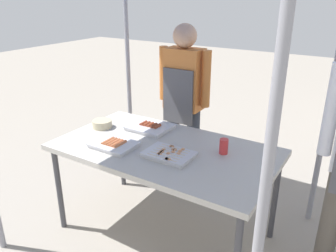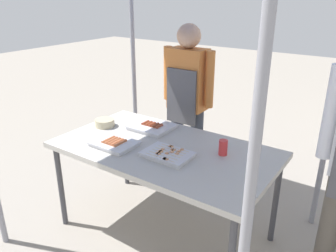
{
  "view_description": "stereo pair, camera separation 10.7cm",
  "coord_description": "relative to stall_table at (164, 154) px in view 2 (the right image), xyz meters",
  "views": [
    {
      "loc": [
        1.21,
        -1.89,
        1.81
      ],
      "look_at": [
        0.0,
        0.05,
        0.9
      ],
      "focal_mm": 36.37,
      "sensor_mm": 36.0,
      "label": 1
    },
    {
      "loc": [
        1.3,
        -1.83,
        1.81
      ],
      "look_at": [
        0.0,
        0.05,
        0.9
      ],
      "focal_mm": 36.37,
      "sensor_mm": 36.0,
      "label": 2
    }
  ],
  "objects": [
    {
      "name": "ground_plane",
      "position": [
        0.0,
        0.0,
        -0.7
      ],
      "size": [
        18.0,
        18.0,
        0.0
      ],
      "primitive_type": "plane",
      "color": "gray"
    },
    {
      "name": "stall_table",
      "position": [
        0.0,
        0.0,
        0.0
      ],
      "size": [
        1.6,
        0.9,
        0.75
      ],
      "color": "#B7B2A8",
      "rests_on": "ground"
    },
    {
      "name": "tray_grilled_sausages",
      "position": [
        -0.29,
        0.23,
        0.07
      ],
      "size": [
        0.33,
        0.29,
        0.05
      ],
      "color": "silver",
      "rests_on": "stall_table"
    },
    {
      "name": "tray_meat_skewers",
      "position": [
        0.11,
        -0.11,
        0.07
      ],
      "size": [
        0.34,
        0.23,
        0.04
      ],
      "color": "silver",
      "rests_on": "stall_table"
    },
    {
      "name": "tray_pork_links",
      "position": [
        -0.31,
        -0.19,
        0.07
      ],
      "size": [
        0.32,
        0.24,
        0.05
      ],
      "color": "silver",
      "rests_on": "stall_table"
    },
    {
      "name": "condiment_bowl",
      "position": [
        -0.65,
        0.05,
        0.08
      ],
      "size": [
        0.16,
        0.16,
        0.06
      ],
      "primitive_type": "cylinder",
      "color": "#BFB28C",
      "rests_on": "stall_table"
    },
    {
      "name": "drink_cup_near_edge",
      "position": [
        0.4,
        0.14,
        0.11
      ],
      "size": [
        0.06,
        0.06,
        0.11
      ],
      "primitive_type": "cylinder",
      "color": "red",
      "rests_on": "stall_table"
    },
    {
      "name": "vendor_woman",
      "position": [
        -0.27,
        0.75,
        0.22
      ],
      "size": [
        0.52,
        0.23,
        1.55
      ],
      "rotation": [
        0.0,
        0.0,
        3.14
      ],
      "color": "#333842",
      "rests_on": "ground"
    }
  ]
}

